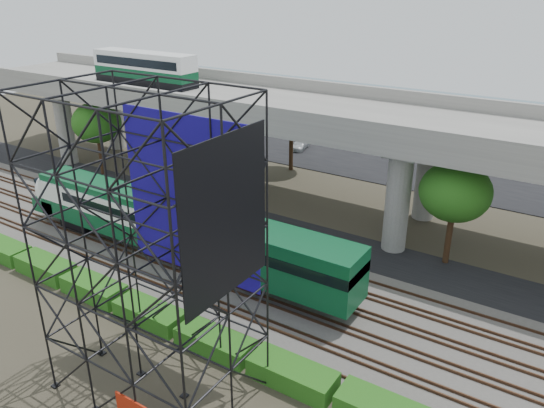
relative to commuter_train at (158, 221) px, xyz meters
The scene contains 13 objects.
ground 5.45m from the commuter_train, 25.60° to the right, with size 140.00×140.00×0.00m, color #474233.
ballast_bed 5.02m from the commuter_train, ahead, with size 90.00×12.00×0.20m, color slate.
service_road 9.89m from the commuter_train, 63.84° to the left, with size 90.00×5.00×0.08m, color black.
parking_lot 32.40m from the commuter_train, 82.57° to the left, with size 90.00×18.00×0.08m, color black.
harbor_water 54.24m from the commuter_train, 85.58° to the left, with size 140.00×40.00×0.03m, color #415C6B.
rail_tracks 4.92m from the commuter_train, ahead, with size 90.00×9.52×0.16m.
commuter_train is the anchor object (origin of this frame).
overpass 15.24m from the commuter_train, 78.62° to the left, with size 80.00×12.00×12.40m.
scaffold_tower 14.62m from the commuter_train, 45.97° to the right, with size 9.36×6.36×15.00m.
hedge_strip 8.48m from the commuter_train, 50.56° to the right, with size 34.60×1.80×1.20m.
trees 14.43m from the commuter_train, 91.99° to the left, with size 40.94×16.94×7.69m.
suv 9.45m from the commuter_train, 102.44° to the left, with size 2.06×4.46×1.24m, color black.
parked_cars 32.24m from the commuter_train, 81.82° to the left, with size 35.74×9.56×1.30m.
Camera 1 is at (21.69, -22.84, 19.13)m, focal length 35.00 mm.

